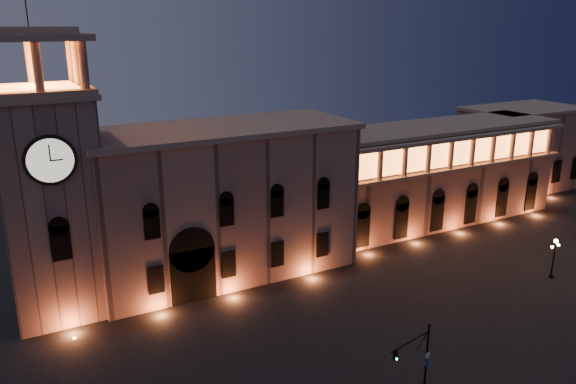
% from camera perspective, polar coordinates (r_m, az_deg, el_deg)
% --- Properties ---
extents(ground, '(160.00, 160.00, 0.00)m').
position_cam_1_polar(ground, '(52.77, 5.20, -16.26)').
color(ground, black).
rests_on(ground, ground).
extents(government_building, '(30.80, 12.80, 17.60)m').
position_cam_1_polar(government_building, '(65.87, -6.66, -0.91)').
color(government_building, '#896759').
rests_on(government_building, ground).
extents(clock_tower, '(9.80, 9.80, 32.40)m').
position_cam_1_polar(clock_tower, '(59.92, -22.99, -0.26)').
color(clock_tower, '#896759').
rests_on(clock_tower, ground).
extents(colonnade_wing, '(40.60, 11.50, 14.50)m').
position_cam_1_polar(colonnade_wing, '(85.75, 14.46, 1.87)').
color(colonnade_wing, '#846154').
rests_on(colonnade_wing, ground).
extents(secondary_building, '(20.00, 12.00, 14.00)m').
position_cam_1_polar(secondary_building, '(108.51, 22.49, 4.04)').
color(secondary_building, '#846154').
rests_on(secondary_building, ground).
extents(traffic_light, '(4.68, 1.26, 6.54)m').
position_cam_1_polar(traffic_light, '(46.73, 13.28, -16.50)').
color(traffic_light, black).
rests_on(traffic_light, ground).
extents(street_lamp_near, '(1.68, 0.49, 4.84)m').
position_cam_1_polar(street_lamp_near, '(72.44, 25.40, -5.78)').
color(street_lamp_near, black).
rests_on(street_lamp_near, ground).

